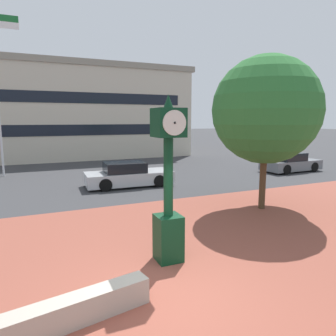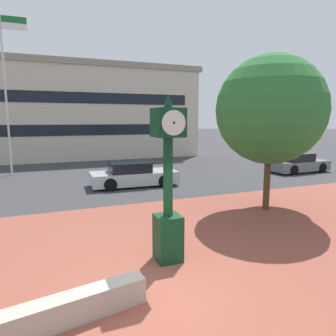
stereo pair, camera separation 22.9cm
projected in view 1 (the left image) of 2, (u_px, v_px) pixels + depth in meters
The scene contains 8 objects.
ground_plane at pixel (165, 300), 6.07m from camera, with size 200.00×200.00×0.00m, color #38383A.
plaza_brick_paving at pixel (140, 267), 7.41m from camera, with size 44.00×10.96×0.01m, color brown.
planter_wall at pixel (62, 315), 5.19m from camera, with size 3.20×0.40×0.50m, color #ADA393.
street_clock at pixel (168, 187), 7.50m from camera, with size 0.68×0.80×4.08m.
plaza_tree at pixel (268, 113), 11.94m from camera, with size 4.40×4.09×5.90m.
car_street_near at pixel (128, 175), 16.38m from camera, with size 4.58×2.07×1.28m.
car_street_mid at pixel (290, 163), 21.06m from camera, with size 4.15×1.99×1.28m.
civic_building at pixel (25, 112), 28.83m from camera, with size 29.59×11.38×8.39m.
Camera 1 is at (-2.19, -5.15, 3.50)m, focal length 33.11 mm.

